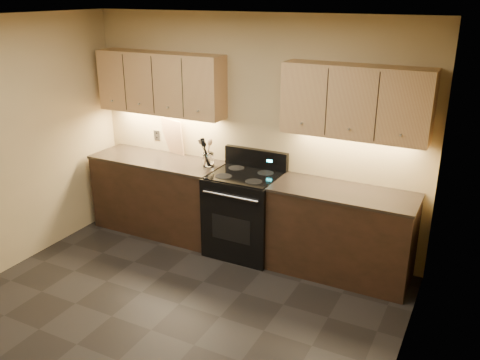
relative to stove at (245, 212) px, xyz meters
name	(u,v)px	position (x,y,z in m)	size (l,w,h in m)	color
floor	(151,330)	(-0.08, -1.68, -0.48)	(4.00, 4.00, 0.00)	black
ceiling	(128,22)	(-0.08, -1.68, 2.12)	(4.00, 4.00, 0.00)	silver
wall_back	(251,134)	(-0.08, 0.32, 0.82)	(4.00, 0.04, 2.60)	tan
wall_right	(400,248)	(1.92, -1.68, 0.82)	(0.04, 4.00, 2.60)	tan
counter_left	(159,195)	(-1.18, 0.02, -0.01)	(1.62, 0.62, 0.93)	black
counter_right	(341,233)	(1.10, 0.02, -0.01)	(1.46, 0.62, 0.93)	black
stove	(245,212)	(0.00, 0.00, 0.00)	(0.76, 0.68, 1.14)	black
upper_cab_left	(160,83)	(-1.18, 0.17, 1.32)	(1.60, 0.30, 0.70)	tan
upper_cab_right	(355,102)	(1.10, 0.17, 1.32)	(1.44, 0.30, 0.70)	tan
outlet_plate	(157,135)	(-1.38, 0.31, 0.64)	(0.09, 0.01, 0.12)	#B2B5BA
utensil_crock	(208,160)	(-0.50, 0.07, 0.52)	(0.13, 0.13, 0.16)	white
cutting_board	(173,136)	(-1.13, 0.29, 0.66)	(0.34, 0.02, 0.43)	tan
wooden_spoon	(205,152)	(-0.53, 0.06, 0.61)	(0.06, 0.06, 0.29)	tan
black_spoon	(209,151)	(-0.50, 0.10, 0.62)	(0.06, 0.06, 0.31)	black
black_turner	(208,151)	(-0.49, 0.05, 0.63)	(0.08, 0.08, 0.33)	black
steel_spatula	(211,151)	(-0.46, 0.07, 0.63)	(0.08, 0.08, 0.33)	silver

